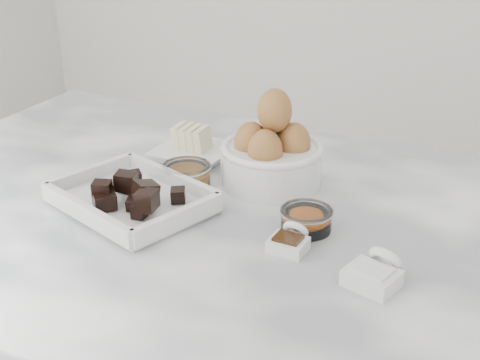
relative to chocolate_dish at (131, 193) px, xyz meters
name	(u,v)px	position (x,y,z in m)	size (l,w,h in m)	color
marble_slab	(220,220)	(0.12, 0.05, -0.04)	(1.20, 0.80, 0.04)	white
chocolate_dish	(131,193)	(0.00, 0.00, 0.00)	(0.28, 0.24, 0.06)	white
butter_plate	(193,145)	(-0.02, 0.23, -0.01)	(0.13, 0.13, 0.05)	white
sugar_ramekin	(244,162)	(0.11, 0.18, 0.00)	(0.08, 0.08, 0.05)	white
egg_bowl	(272,153)	(0.16, 0.18, 0.03)	(0.17, 0.17, 0.16)	white
honey_bowl	(187,174)	(0.03, 0.11, -0.01)	(0.08, 0.08, 0.04)	white
zest_bowl	(306,218)	(0.27, 0.05, -0.01)	(0.08, 0.08, 0.03)	white
vanilla_spoon	(290,241)	(0.27, -0.01, -0.01)	(0.05, 0.06, 0.04)	white
salt_spoon	(375,273)	(0.39, -0.04, -0.01)	(0.07, 0.09, 0.05)	white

